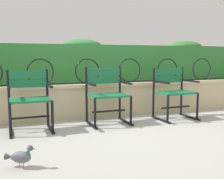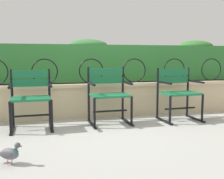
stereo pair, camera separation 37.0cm
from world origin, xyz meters
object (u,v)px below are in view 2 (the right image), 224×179
park_chair_right (178,92)px  park_chair_left (31,97)px  pigeon_far_side (9,153)px  park_chair_centre (109,93)px

park_chair_right → park_chair_left: bearing=-179.9°
park_chair_left → pigeon_far_side: size_ratio=3.12×
park_chair_centre → park_chair_left: bearing=-177.3°
pigeon_far_side → park_chair_right: bearing=28.7°
park_chair_left → pigeon_far_side: park_chair_left is taller
park_chair_centre → park_chair_right: park_chair_centre is taller
park_chair_right → park_chair_centre: bearing=177.5°
park_chair_left → park_chair_centre: (1.14, 0.05, 0.01)m
park_chair_centre → park_chair_right: size_ratio=1.03×
park_chair_left → pigeon_far_side: (-0.15, -1.33, -0.34)m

